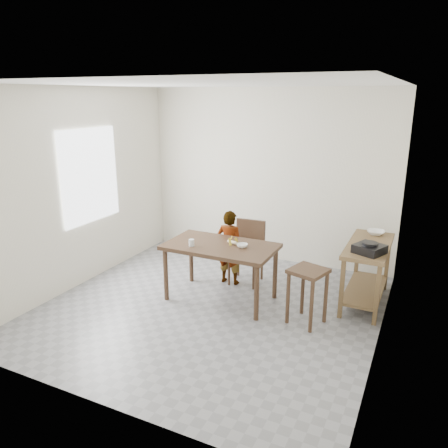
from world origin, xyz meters
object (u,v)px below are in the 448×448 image
at_px(dining_table, 221,272).
at_px(dining_chair, 246,253).
at_px(prep_counter, 366,274).
at_px(stool, 307,296).
at_px(child, 230,247).

bearing_deg(dining_table, dining_chair, 81.94).
relative_size(prep_counter, dining_chair, 1.36).
xyz_separation_m(dining_table, stool, (1.18, -0.13, -0.04)).
height_order(prep_counter, stool, prep_counter).
height_order(dining_table, dining_chair, dining_chair).
height_order(child, dining_chair, child).
distance_m(child, stool, 1.46).
relative_size(dining_table, stool, 2.07).
height_order(child, stool, child).
distance_m(prep_counter, stool, 0.99).
bearing_deg(dining_chair, stool, -37.60).
relative_size(child, dining_chair, 1.21).
bearing_deg(stool, dining_chair, 145.08).
xyz_separation_m(child, dining_chair, (0.20, 0.11, -0.09)).
height_order(dining_chair, stool, dining_chair).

